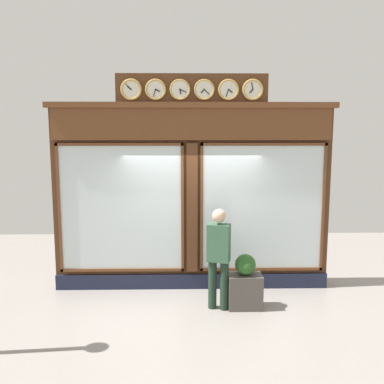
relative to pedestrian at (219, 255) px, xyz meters
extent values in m
plane|color=gray|center=(0.42, 1.88, -0.93)|extent=(14.00, 14.00, 0.00)
cube|color=#4C2B16|center=(0.42, -1.07, 0.74)|extent=(5.07, 0.30, 3.34)
cube|color=#191E33|center=(0.42, -0.90, -0.79)|extent=(5.07, 0.08, 0.28)
cube|color=brown|center=(0.42, -0.88, 2.12)|extent=(4.97, 0.08, 0.56)
cube|color=brown|center=(0.42, -0.90, 2.46)|extent=(5.17, 0.20, 0.10)
cube|color=silver|center=(-0.88, -0.91, 0.61)|extent=(2.19, 0.02, 2.27)
cube|color=brown|center=(-0.88, -0.89, 1.77)|extent=(2.29, 0.04, 0.05)
cube|color=brown|center=(-0.88, -0.89, -0.56)|extent=(2.29, 0.04, 0.05)
cube|color=brown|center=(-1.99, -0.89, 0.61)|extent=(0.05, 0.04, 2.37)
cube|color=brown|center=(0.24, -0.89, 0.61)|extent=(0.05, 0.04, 2.37)
cube|color=silver|center=(1.71, -0.91, 0.61)|extent=(2.19, 0.02, 2.27)
cube|color=brown|center=(1.71, -0.89, 1.77)|extent=(2.29, 0.04, 0.05)
cube|color=brown|center=(1.71, -0.89, -0.56)|extent=(2.29, 0.04, 0.05)
cube|color=brown|center=(2.83, -0.89, 0.61)|extent=(0.05, 0.04, 2.37)
cube|color=brown|center=(0.59, -0.89, 0.61)|extent=(0.05, 0.04, 2.37)
cube|color=#4C2B16|center=(0.42, -0.89, 0.61)|extent=(0.20, 0.10, 2.37)
cube|color=#4C2B16|center=(0.42, -0.94, 2.72)|extent=(2.69, 0.06, 0.57)
cylinder|color=silver|center=(-0.64, -0.86, 2.72)|extent=(0.30, 0.02, 0.30)
torus|color=#B79347|center=(-0.64, -0.86, 2.72)|extent=(0.37, 0.05, 0.37)
cube|color=black|center=(-0.62, -0.85, 2.69)|extent=(0.07, 0.01, 0.07)
cube|color=black|center=(-0.63, -0.85, 2.78)|extent=(0.04, 0.01, 0.13)
sphere|color=black|center=(-0.64, -0.85, 2.72)|extent=(0.02, 0.02, 0.02)
cylinder|color=silver|center=(-0.22, -0.86, 2.72)|extent=(0.30, 0.02, 0.30)
torus|color=#B79347|center=(-0.22, -0.86, 2.72)|extent=(0.37, 0.04, 0.37)
cube|color=black|center=(-0.25, -0.85, 2.69)|extent=(0.08, 0.01, 0.07)
cube|color=black|center=(-0.20, -0.85, 2.66)|extent=(0.05, 0.01, 0.12)
sphere|color=black|center=(-0.22, -0.85, 2.72)|extent=(0.02, 0.02, 0.02)
cylinder|color=silver|center=(0.20, -0.86, 2.72)|extent=(0.30, 0.02, 0.30)
torus|color=#B79347|center=(0.20, -0.86, 2.72)|extent=(0.36, 0.03, 0.36)
cube|color=black|center=(0.23, -0.85, 2.69)|extent=(0.07, 0.01, 0.07)
cube|color=black|center=(0.16, -0.85, 2.68)|extent=(0.10, 0.01, 0.10)
sphere|color=black|center=(0.20, -0.85, 2.72)|extent=(0.02, 0.02, 0.02)
cylinder|color=silver|center=(0.63, -0.86, 2.72)|extent=(0.30, 0.02, 0.30)
torus|color=#B79347|center=(0.63, -0.86, 2.72)|extent=(0.36, 0.03, 0.36)
cube|color=black|center=(0.62, -0.85, 2.68)|extent=(0.03, 0.01, 0.08)
cube|color=black|center=(0.57, -0.85, 2.69)|extent=(0.12, 0.01, 0.06)
sphere|color=black|center=(0.63, -0.85, 2.72)|extent=(0.02, 0.02, 0.02)
cylinder|color=silver|center=(1.05, -0.86, 2.72)|extent=(0.30, 0.02, 0.30)
torus|color=#B79347|center=(1.05, -0.86, 2.72)|extent=(0.37, 0.04, 0.37)
cube|color=black|center=(1.02, -0.85, 2.70)|extent=(0.08, 0.01, 0.05)
cube|color=black|center=(1.07, -0.85, 2.66)|extent=(0.05, 0.01, 0.13)
sphere|color=black|center=(1.05, -0.85, 2.72)|extent=(0.02, 0.02, 0.02)
cylinder|color=silver|center=(1.48, -0.86, 2.72)|extent=(0.30, 0.02, 0.30)
torus|color=#B79347|center=(1.48, -0.86, 2.72)|extent=(0.37, 0.05, 0.37)
cube|color=black|center=(1.51, -0.85, 2.75)|extent=(0.07, 0.01, 0.07)
cube|color=black|center=(1.53, -0.85, 2.76)|extent=(0.10, 0.01, 0.10)
sphere|color=black|center=(1.48, -0.85, 2.72)|extent=(0.02, 0.02, 0.02)
cylinder|color=#1C2F21|center=(0.10, -0.03, -0.52)|extent=(0.14, 0.14, 0.82)
cylinder|color=#1C2F21|center=(-0.10, 0.03, -0.52)|extent=(0.14, 0.14, 0.82)
cube|color=#33563D|center=(0.00, 0.00, 0.20)|extent=(0.41, 0.32, 0.62)
sphere|color=tan|center=(0.00, 0.00, 0.65)|extent=(0.22, 0.22, 0.22)
cube|color=#4C4742|center=(-0.45, -0.03, -0.64)|extent=(0.56, 0.36, 0.58)
sphere|color=#285623|center=(-0.45, -0.03, -0.18)|extent=(0.34, 0.34, 0.34)
camera|label=1|loc=(0.57, 6.61, 2.01)|focal=39.13mm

